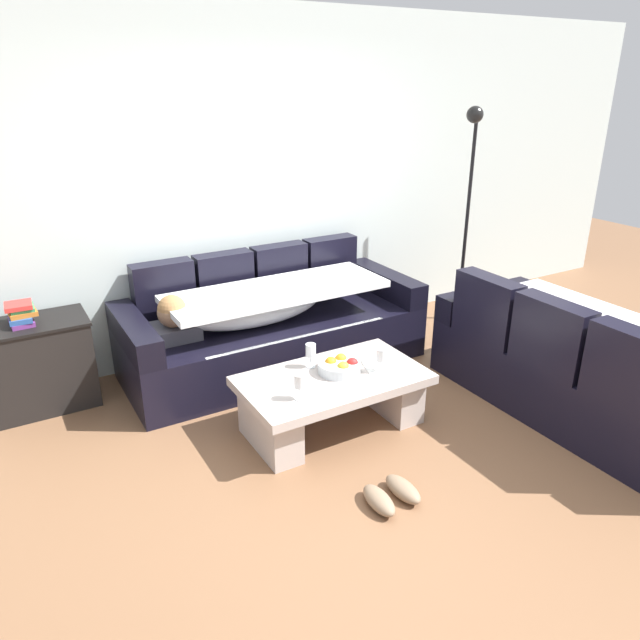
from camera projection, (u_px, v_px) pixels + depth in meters
ground_plane at (390, 470)px, 3.53m from camera, size 14.00×14.00×0.00m
back_wall at (236, 188)px, 4.74m from camera, size 9.00×0.10×2.70m
couch_along_wall at (269, 327)px, 4.70m from camera, size 2.34×0.92×0.88m
couch_near_window at (583, 368)px, 4.04m from camera, size 0.92×2.03×0.88m
coffee_table at (333, 395)px, 3.89m from camera, size 1.20×0.68×0.38m
fruit_bowl at (340, 366)px, 3.87m from camera, size 0.28×0.28×0.10m
wine_glass_near_left at (300, 382)px, 3.52m from camera, size 0.07×0.07×0.17m
wine_glass_near_right at (381, 356)px, 3.85m from camera, size 0.07×0.07×0.17m
wine_glass_far_back at (311, 351)px, 3.91m from camera, size 0.07×0.07×0.17m
open_magazine at (385, 365)px, 3.97m from camera, size 0.33×0.29×0.01m
side_cabinet at (38, 365)px, 4.11m from camera, size 0.72×0.44×0.64m
book_stack_on_cabinet at (21, 314)px, 3.94m from camera, size 0.19×0.22×0.15m
floor_lamp at (468, 205)px, 5.28m from camera, size 0.33×0.31×1.95m
pair_of_shoes at (391, 495)px, 3.26m from camera, size 0.30×0.28×0.09m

